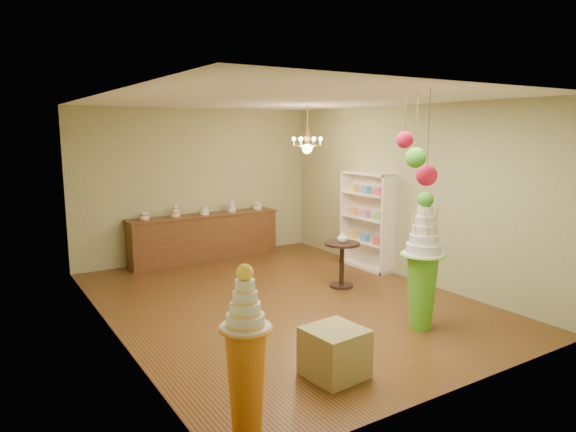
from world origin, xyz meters
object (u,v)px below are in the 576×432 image
pedestal_green (422,273)px  pedestal_orange (246,367)px  sideboard (205,236)px  round_table (342,258)px

pedestal_green → pedestal_orange: pedestal_green is taller
sideboard → round_table: 3.13m
pedestal_green → pedestal_orange: bearing=-163.3°
pedestal_orange → sideboard: pedestal_orange is taller
pedestal_orange → sideboard: bearing=70.0°
sideboard → round_table: sideboard is taller
pedestal_green → sideboard: (-0.95, 4.87, -0.27)m
pedestal_orange → round_table: (3.29, 2.89, -0.12)m
pedestal_green → round_table: size_ratio=2.40×
pedestal_green → sideboard: bearing=101.1°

